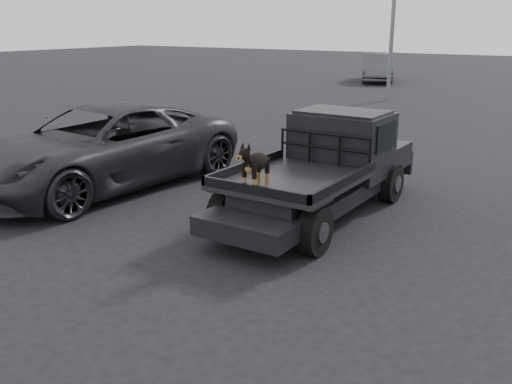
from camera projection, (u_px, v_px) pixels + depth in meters
The scene contains 7 objects.
ground at pixel (218, 254), 8.70m from camera, with size 120.00×120.00×0.00m, color black.
flatbed_ute at pixel (318, 191), 10.35m from camera, with size 2.00×5.40×0.92m, color black, non-canonical shape.
ute_cab at pixel (342, 134), 10.85m from camera, with size 1.72×1.30×0.88m, color black, non-canonical shape.
headache_rack at pixel (324, 149), 10.30m from camera, with size 1.80×0.08×0.55m, color black, non-canonical shape.
dog at pixel (256, 166), 8.68m from camera, with size 0.32×0.60×0.74m, color black, non-canonical shape.
parked_suv at pixel (102, 147), 12.06m from camera, with size 2.86×6.20×1.72m, color #2A2A2F.
distant_car_a at pixel (377, 68), 33.82m from camera, with size 1.72×4.94×1.63m, color #48494D.
Camera 1 is at (4.91, -6.43, 3.39)m, focal length 40.00 mm.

